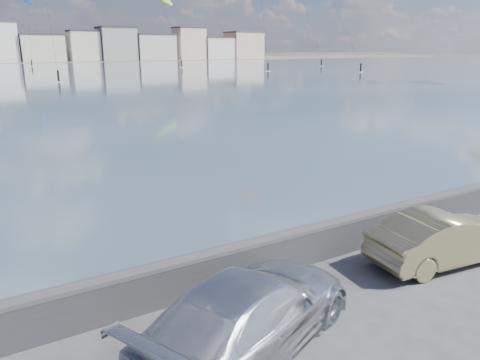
{
  "coord_description": "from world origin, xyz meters",
  "views": [
    {
      "loc": [
        -5.23,
        -6.23,
        5.63
      ],
      "look_at": [
        1.0,
        4.0,
        2.2
      ],
      "focal_mm": 35.0,
      "sensor_mm": 36.0,
      "label": 1
    }
  ],
  "objects": [
    {
      "name": "car_champagne",
      "position": [
        5.46,
        0.82,
        0.7
      ],
      "size": [
        4.44,
        2.03,
        1.41
      ],
      "primitive_type": "imported",
      "rotation": [
        0.0,
        0.0,
        1.44
      ],
      "color": "tan",
      "rests_on": "ground"
    },
    {
      "name": "ground",
      "position": [
        0.0,
        0.0,
        0.0
      ],
      "size": [
        700.0,
        700.0,
        0.0
      ],
      "primitive_type": "plane",
      "color": "#333335",
      "rests_on": "ground"
    },
    {
      "name": "car_silver",
      "position": [
        -1.01,
        0.36,
        0.78
      ],
      "size": [
        5.8,
        4.13,
        1.56
      ],
      "primitive_type": "imported",
      "rotation": [
        0.0,
        0.0,
        1.98
      ],
      "color": "#B8BABF",
      "rests_on": "ground"
    },
    {
      "name": "kitesurfer_12",
      "position": [
        17.42,
        149.42,
        18.33
      ],
      "size": [
        4.96,
        11.58,
        20.67
      ],
      "color": "blue",
      "rests_on": "ground"
    },
    {
      "name": "seawall",
      "position": [
        0.0,
        2.7,
        0.58
      ],
      "size": [
        400.0,
        0.36,
        1.08
      ],
      "color": "#28282B",
      "rests_on": "ground"
    }
  ]
}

